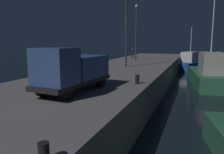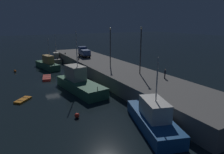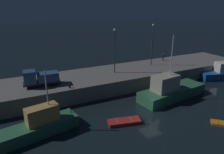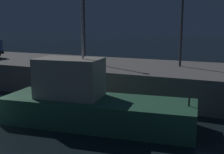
# 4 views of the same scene
# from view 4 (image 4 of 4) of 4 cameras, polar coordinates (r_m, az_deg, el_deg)

# --- Properties ---
(pier_quay) EXTENTS (58.64, 9.76, 2.53)m
(pier_quay) POSITION_cam_4_polar(r_m,az_deg,el_deg) (28.97, -6.23, 0.56)
(pier_quay) COLOR slate
(pier_quay) RESTS_ON ground
(fishing_boat_white) EXTENTS (12.38, 5.21, 10.17)m
(fishing_boat_white) POSITION_cam_4_polar(r_m,az_deg,el_deg) (18.07, -4.36, -5.22)
(fishing_boat_white) COLOR #2D6647
(fishing_boat_white) RESTS_ON ground
(lamp_post_west) EXTENTS (0.44, 0.44, 7.95)m
(lamp_post_west) POSITION_cam_4_polar(r_m,az_deg,el_deg) (27.97, -5.61, 12.37)
(lamp_post_west) COLOR #38383D
(lamp_post_west) RESTS_ON pier_quay
(lamp_post_east) EXTENTS (0.44, 0.44, 8.26)m
(lamp_post_east) POSITION_cam_4_polar(r_m,az_deg,el_deg) (25.96, 13.81, 12.63)
(lamp_post_east) COLOR #38383D
(lamp_post_east) RESTS_ON pier_quay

